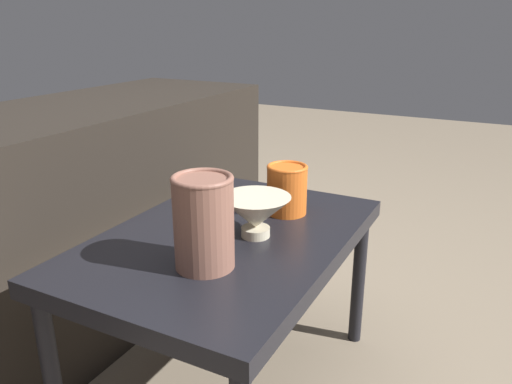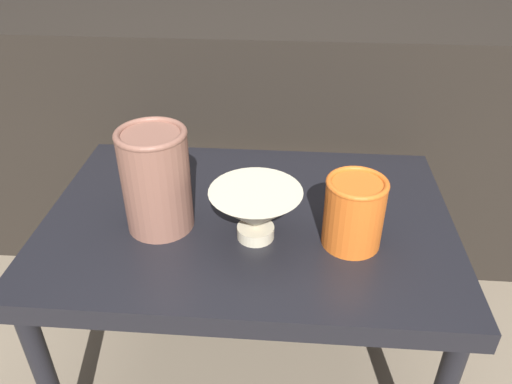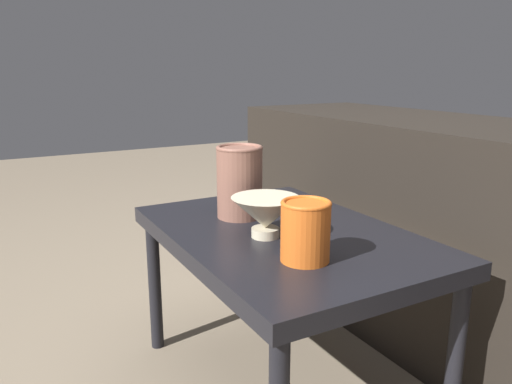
# 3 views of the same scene
# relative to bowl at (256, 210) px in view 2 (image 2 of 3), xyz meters

# --- Properties ---
(ground_plane) EXTENTS (8.00, 8.00, 0.00)m
(ground_plane) POSITION_rel_bowl_xyz_m (-0.02, 0.06, -0.48)
(ground_plane) COLOR #7F705B
(table) EXTENTS (0.75, 0.52, 0.43)m
(table) POSITION_rel_bowl_xyz_m (-0.02, 0.06, -0.10)
(table) COLOR black
(table) RESTS_ON ground_plane
(couch_backdrop) EXTENTS (1.60, 0.50, 0.66)m
(couch_backdrop) POSITION_rel_bowl_xyz_m (-0.02, 0.64, -0.15)
(couch_backdrop) COLOR black
(couch_backdrop) RESTS_ON ground_plane
(bowl) EXTENTS (0.16, 0.16, 0.09)m
(bowl) POSITION_rel_bowl_xyz_m (0.00, 0.00, 0.00)
(bowl) COLOR beige
(bowl) RESTS_ON table
(vase_textured_left) EXTENTS (0.12, 0.12, 0.19)m
(vase_textured_left) POSITION_rel_bowl_xyz_m (-0.17, 0.02, 0.04)
(vase_textured_left) COLOR brown
(vase_textured_left) RESTS_ON table
(vase_colorful_right) EXTENTS (0.10, 0.10, 0.13)m
(vase_colorful_right) POSITION_rel_bowl_xyz_m (0.16, -0.00, 0.01)
(vase_colorful_right) COLOR orange
(vase_colorful_right) RESTS_ON table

